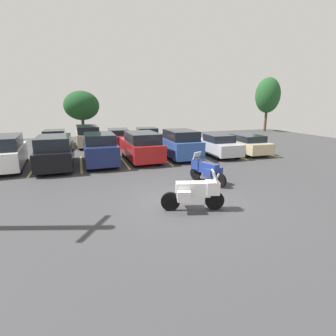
{
  "coord_description": "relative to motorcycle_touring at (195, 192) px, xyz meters",
  "views": [
    {
      "loc": [
        -3.66,
        -8.52,
        3.69
      ],
      "look_at": [
        -0.15,
        1.86,
        0.91
      ],
      "focal_mm": 27.75,
      "sensor_mm": 36.0,
      "label": 1
    }
  ],
  "objects": [
    {
      "name": "car_far_tan",
      "position": [
        -3.06,
        15.46,
        0.22
      ],
      "size": [
        1.95,
        4.6,
        1.78
      ],
      "color": "tan",
      "rests_on": "ground"
    },
    {
      "name": "motorcycle_second",
      "position": [
        1.8,
        2.72,
        -0.02
      ],
      "size": [
        1.11,
        2.05,
        1.41
      ],
      "color": "black",
      "rests_on": "ground"
    },
    {
      "name": "car_silver",
      "position": [
        5.56,
        8.38,
        0.05
      ],
      "size": [
        1.81,
        4.28,
        1.5
      ],
      "color": "#B7B7BC",
      "rests_on": "ground"
    },
    {
      "name": "car_blue",
      "position": [
        2.67,
        8.54,
        0.26
      ],
      "size": [
        1.92,
        4.47,
        1.9
      ],
      "color": "#2D519E",
      "rests_on": "ground"
    },
    {
      "name": "motorcycle_touring",
      "position": [
        0.0,
        0.0,
        0.0
      ],
      "size": [
        2.19,
        1.04,
        1.44
      ],
      "color": "black",
      "rests_on": "ground"
    },
    {
      "name": "car_champagne",
      "position": [
        7.96,
        8.6,
        0.02
      ],
      "size": [
        1.87,
        4.69,
        1.38
      ],
      "color": "#C1B289",
      "rests_on": "ground"
    },
    {
      "name": "tree_center_left",
      "position": [
        19.57,
        20.83,
        3.88
      ],
      "size": [
        3.09,
        3.09,
        6.78
      ],
      "color": "#4C3823",
      "rests_on": "ground"
    },
    {
      "name": "parking_stripes",
      "position": [
        -1.12,
        8.63,
        -0.67
      ],
      "size": [
        20.95,
        4.61,
        0.01
      ],
      "color": "#EAE066",
      "rests_on": "ground"
    },
    {
      "name": "tree_rear",
      "position": [
        -3.28,
        20.39,
        2.68
      ],
      "size": [
        3.46,
        3.46,
        4.81
      ],
      "color": "#4C3823",
      "rests_on": "ground"
    },
    {
      "name": "car_far_maroon",
      "position": [
        -0.46,
        15.39,
        0.04
      ],
      "size": [
        2.3,
        5.03,
        1.43
      ],
      "color": "maroon",
      "rests_on": "ground"
    },
    {
      "name": "car_black",
      "position": [
        -5.07,
        8.31,
        0.22
      ],
      "size": [
        1.92,
        4.87,
        1.85
      ],
      "color": "black",
      "rests_on": "ground"
    },
    {
      "name": "car_white",
      "position": [
        -7.72,
        8.86,
        0.27
      ],
      "size": [
        2.11,
        4.91,
        1.89
      ],
      "color": "white",
      "rests_on": "ground"
    },
    {
      "name": "car_far_grey",
      "position": [
        2.15,
        15.44,
        0.04
      ],
      "size": [
        2.14,
        4.38,
        1.46
      ],
      "color": "slate",
      "rests_on": "ground"
    },
    {
      "name": "car_red",
      "position": [
        0.06,
        8.6,
        0.23
      ],
      "size": [
        2.05,
        4.84,
        1.85
      ],
      "color": "maroon",
      "rests_on": "ground"
    },
    {
      "name": "car_navy",
      "position": [
        -2.57,
        8.38,
        0.25
      ],
      "size": [
        1.87,
        4.35,
        1.88
      ],
      "color": "navy",
      "rests_on": "ground"
    },
    {
      "name": "car_far_charcoal",
      "position": [
        -5.66,
        15.84,
        0.05
      ],
      "size": [
        1.79,
        4.5,
        1.47
      ],
      "color": "#38383D",
      "rests_on": "ground"
    },
    {
      "name": "ground",
      "position": [
        0.03,
        0.74,
        -0.72
      ],
      "size": [
        44.0,
        44.0,
        0.1
      ],
      "primitive_type": "cube",
      "color": "#38383A"
    }
  ]
}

